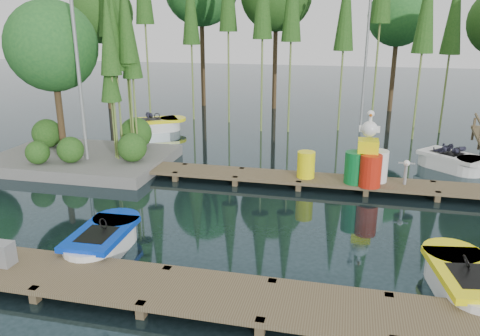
% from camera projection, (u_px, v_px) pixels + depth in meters
% --- Properties ---
extents(ground_plane, '(90.00, 90.00, 0.00)m').
position_uv_depth(ground_plane, '(219.00, 209.00, 13.11)').
color(ground_plane, '#1D3137').
extents(near_dock, '(18.00, 1.50, 0.50)m').
position_uv_depth(near_dock, '(155.00, 287.00, 8.86)').
color(near_dock, brown).
rests_on(near_dock, ground).
extents(far_dock, '(15.00, 1.20, 0.50)m').
position_uv_depth(far_dock, '(269.00, 177.00, 15.14)').
color(far_dock, brown).
rests_on(far_dock, ground).
extents(island, '(6.20, 4.20, 6.75)m').
position_uv_depth(island, '(71.00, 76.00, 16.56)').
color(island, slate).
rests_on(island, ground).
extents(lamp_island, '(0.30, 0.30, 7.25)m').
position_uv_depth(lamp_island, '(76.00, 46.00, 15.33)').
color(lamp_island, gray).
rests_on(lamp_island, ground).
extents(lamp_rear, '(0.30, 0.30, 7.25)m').
position_uv_depth(lamp_rear, '(367.00, 39.00, 21.18)').
color(lamp_rear, gray).
rests_on(lamp_rear, ground).
extents(boat_blue, '(1.20, 2.51, 0.83)m').
position_uv_depth(boat_blue, '(103.00, 241.00, 10.69)').
color(boat_blue, white).
rests_on(boat_blue, ground).
extents(boat_yellow_near, '(1.54, 2.71, 0.86)m').
position_uv_depth(boat_yellow_near, '(465.00, 283.00, 8.98)').
color(boat_yellow_near, white).
rests_on(boat_yellow_near, ground).
extents(boat_yellow_far, '(3.01, 2.51, 1.39)m').
position_uv_depth(boat_yellow_far, '(155.00, 125.00, 22.36)').
color(boat_yellow_far, white).
rests_on(boat_yellow_far, ground).
extents(boat_white_far, '(2.79, 2.68, 1.26)m').
position_uv_depth(boat_white_far, '(452.00, 162.00, 16.57)').
color(boat_white_far, white).
rests_on(boat_white_far, ground).
extents(utility_cabinet, '(0.40, 0.34, 0.49)m').
position_uv_depth(utility_cabinet, '(3.00, 254.00, 9.47)').
color(utility_cabinet, gray).
rests_on(utility_cabinet, near_dock).
extents(yellow_barrel, '(0.56, 0.56, 0.84)m').
position_uv_depth(yellow_barrel, '(306.00, 165.00, 14.74)').
color(yellow_barrel, '#FFF40D').
rests_on(yellow_barrel, far_dock).
extents(drum_cluster, '(1.30, 1.19, 2.25)m').
position_uv_depth(drum_cluster, '(368.00, 163.00, 14.12)').
color(drum_cluster, '#0B6B2B').
rests_on(drum_cluster, far_dock).
extents(seagull_post, '(0.48, 0.26, 0.77)m').
position_uv_depth(seagull_post, '(406.00, 168.00, 14.07)').
color(seagull_post, gray).
rests_on(seagull_post, far_dock).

